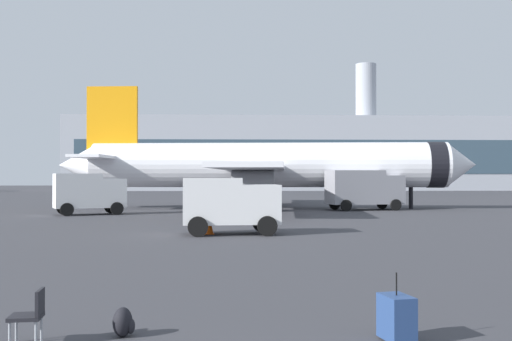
% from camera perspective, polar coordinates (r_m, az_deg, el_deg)
% --- Properties ---
extents(airplane_at_gate, '(35.77, 32.30, 10.50)m').
position_cam_1_polar(airplane_at_gate, '(51.25, 0.91, 0.48)').
color(airplane_at_gate, white).
rests_on(airplane_at_gate, ground).
extents(service_truck, '(5.28, 3.94, 2.90)m').
position_cam_1_polar(service_truck, '(44.06, -15.56, -1.96)').
color(service_truck, white).
rests_on(service_truck, ground).
extents(fuel_truck, '(6.35, 3.66, 3.20)m').
position_cam_1_polar(fuel_truck, '(49.24, 10.17, -1.65)').
color(fuel_truck, gray).
rests_on(fuel_truck, ground).
extents(cargo_van, '(4.53, 2.60, 2.60)m').
position_cam_1_polar(cargo_van, '(27.72, -2.50, -3.08)').
color(cargo_van, white).
rests_on(cargo_van, ground).
extents(safety_cone_near, '(0.44, 0.44, 0.76)m').
position_cam_1_polar(safety_cone_near, '(27.92, -4.41, -5.27)').
color(safety_cone_near, '#F2590C').
rests_on(safety_cone_near, ground).
extents(safety_cone_mid, '(0.44, 0.44, 0.71)m').
position_cam_1_polar(safety_cone_mid, '(58.90, 0.79, -2.89)').
color(safety_cone_mid, '#F2590C').
rests_on(safety_cone_mid, ground).
extents(rolling_suitcase, '(0.52, 0.71, 1.10)m').
position_cam_1_polar(rolling_suitcase, '(10.05, 13.16, -13.40)').
color(rolling_suitcase, navy).
rests_on(rolling_suitcase, ground).
extents(traveller_backpack, '(0.36, 0.40, 0.48)m').
position_cam_1_polar(traveller_backpack, '(10.39, -12.43, -13.87)').
color(traveller_backpack, black).
rests_on(traveller_backpack, ground).
extents(gate_chair, '(0.52, 0.52, 0.86)m').
position_cam_1_polar(gate_chair, '(10.24, -20.52, -12.52)').
color(gate_chair, black).
rests_on(gate_chair, ground).
extents(terminal_building, '(107.89, 18.88, 27.11)m').
position_cam_1_polar(terminal_building, '(129.98, 6.74, 1.54)').
color(terminal_building, '#9EA3AD').
rests_on(terminal_building, ground).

